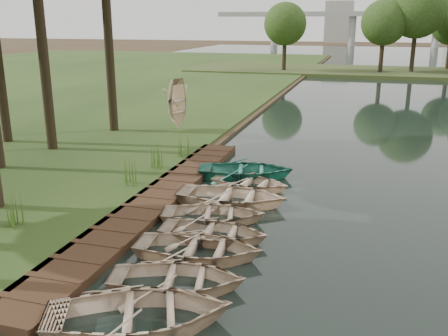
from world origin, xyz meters
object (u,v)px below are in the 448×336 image
(rowboat_0, at_px, (140,310))
(rowboat_2, at_px, (199,245))
(boardwalk, at_px, (155,201))
(stored_rowboat, at_px, (178,124))
(rowboat_1, at_px, (177,276))

(rowboat_0, relative_size, rowboat_2, 1.12)
(rowboat_2, bearing_deg, boardwalk, 33.54)
(rowboat_2, distance_m, stored_rowboat, 15.69)
(rowboat_0, height_order, stored_rowboat, stored_rowboat)
(stored_rowboat, bearing_deg, boardwalk, -144.55)
(rowboat_0, distance_m, rowboat_2, 3.41)
(rowboat_1, distance_m, stored_rowboat, 17.31)
(boardwalk, height_order, stored_rowboat, stored_rowboat)
(rowboat_0, height_order, rowboat_1, rowboat_0)
(boardwalk, height_order, rowboat_0, rowboat_0)
(boardwalk, distance_m, rowboat_0, 7.46)
(rowboat_0, bearing_deg, rowboat_1, -29.55)
(rowboat_0, relative_size, rowboat_1, 1.19)
(boardwalk, bearing_deg, stored_rowboat, 107.07)
(rowboat_2, bearing_deg, rowboat_1, 176.55)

